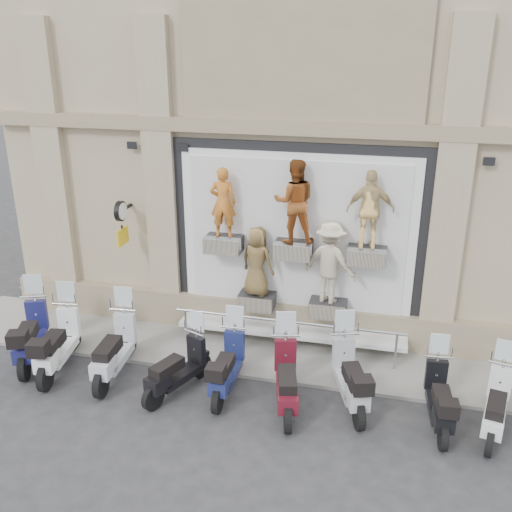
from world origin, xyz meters
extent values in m
plane|color=#2B2B2D|center=(0.00, 0.00, 0.00)|extent=(90.00, 90.00, 0.00)
cube|color=gray|center=(0.00, 2.10, 0.04)|extent=(16.00, 2.20, 0.08)
cube|color=black|center=(0.00, 2.96, 2.40)|extent=(5.60, 0.10, 4.30)
cube|color=white|center=(0.00, 2.90, 2.40)|extent=(5.10, 0.06, 3.90)
cube|color=white|center=(0.00, 2.86, 2.40)|extent=(4.70, 0.04, 3.60)
cube|color=white|center=(0.00, 2.55, 0.42)|extent=(5.10, 0.75, 0.10)
cube|color=#28282B|center=(-1.55, 2.59, 2.33)|extent=(0.80, 0.50, 0.35)
imported|color=orange|center=(-1.55, 2.59, 3.27)|extent=(0.59, 0.42, 1.53)
cube|color=#28282B|center=(0.00, 2.59, 2.33)|extent=(0.80, 0.50, 0.35)
imported|color=brown|center=(0.00, 2.59, 3.39)|extent=(0.99, 0.85, 1.77)
cube|color=#28282B|center=(1.55, 2.59, 2.33)|extent=(0.80, 0.50, 0.35)
imported|color=#E4C682|center=(1.55, 2.59, 3.32)|extent=(1.00, 0.51, 1.63)
cube|color=#28282B|center=(-0.80, 2.59, 1.02)|extent=(0.80, 0.50, 0.35)
imported|color=brown|center=(-0.80, 2.59, 1.98)|extent=(0.88, 0.71, 1.56)
cube|color=#28282B|center=(0.80, 2.59, 1.02)|extent=(0.80, 0.50, 0.35)
imported|color=beige|center=(0.80, 2.59, 2.11)|extent=(1.34, 1.02, 1.83)
cube|color=black|center=(-3.90, 2.72, 2.95)|extent=(0.06, 0.56, 0.06)
cylinder|color=black|center=(-3.90, 2.45, 2.95)|extent=(0.10, 0.46, 0.46)
cube|color=yellow|center=(-3.90, 2.45, 2.35)|extent=(0.04, 0.50, 0.38)
camera|label=1|loc=(1.92, -8.70, 6.56)|focal=40.00mm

